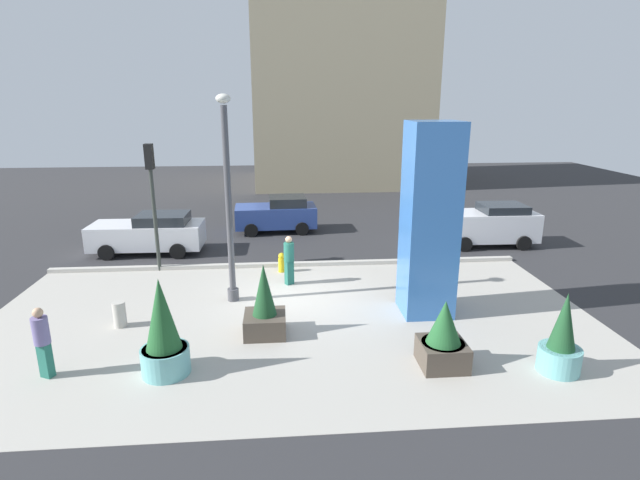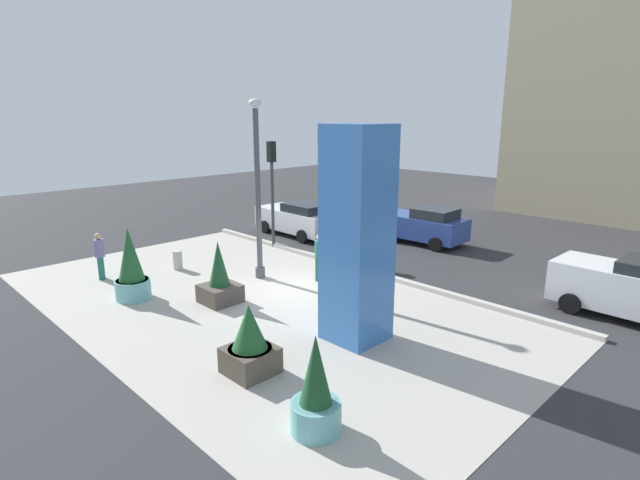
# 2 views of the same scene
# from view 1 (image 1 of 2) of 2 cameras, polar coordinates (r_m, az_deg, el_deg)

# --- Properties ---
(ground_plane) EXTENTS (60.00, 60.00, 0.00)m
(ground_plane) POSITION_cam_1_polar(r_m,az_deg,el_deg) (20.13, -3.73, -2.25)
(ground_plane) COLOR #2D2D30
(plaza_pavement) EXTENTS (18.00, 10.00, 0.02)m
(plaza_pavement) POSITION_cam_1_polar(r_m,az_deg,el_deg) (14.55, -3.26, -9.63)
(plaza_pavement) COLOR #ADA89E
(plaza_pavement) RESTS_ON ground_plane
(curb_strip) EXTENTS (18.00, 0.24, 0.16)m
(curb_strip) POSITION_cam_1_polar(r_m,az_deg,el_deg) (19.27, -3.69, -2.84)
(curb_strip) COLOR #B7B2A8
(curb_strip) RESTS_ON ground_plane
(lamp_post) EXTENTS (0.44, 0.44, 6.44)m
(lamp_post) POSITION_cam_1_polar(r_m,az_deg,el_deg) (15.43, -10.52, 3.95)
(lamp_post) COLOR #4C4C51
(lamp_post) RESTS_ON ground_plane
(art_pillar_blue) EXTENTS (1.45, 1.45, 5.71)m
(art_pillar_blue) POSITION_cam_1_polar(r_m,az_deg,el_deg) (14.73, 12.55, 2.13)
(art_pillar_blue) COLOR #3870BC
(art_pillar_blue) RESTS_ON ground_plane
(potted_plant_near_right) EXTENTS (0.99, 0.99, 2.02)m
(potted_plant_near_right) POSITION_cam_1_polar(r_m,az_deg,el_deg) (13.15, 26.15, -10.49)
(potted_plant_near_right) COLOR #6BB2B2
(potted_plant_near_right) RESTS_ON ground_plane
(potted_plant_by_pillar) EXTENTS (1.14, 1.14, 2.04)m
(potted_plant_by_pillar) POSITION_cam_1_polar(r_m,az_deg,el_deg) (13.71, -6.43, -7.91)
(potted_plant_by_pillar) COLOR #4C4238
(potted_plant_by_pillar) RESTS_ON ground_plane
(potted_plant_curbside) EXTENTS (1.10, 1.10, 1.71)m
(potted_plant_curbside) POSITION_cam_1_polar(r_m,az_deg,el_deg) (12.45, 14.08, -10.97)
(potted_plant_curbside) COLOR #4C4238
(potted_plant_curbside) RESTS_ON ground_plane
(potted_plant_near_left) EXTENTS (1.13, 1.13, 2.40)m
(potted_plant_near_left) POSITION_cam_1_polar(r_m,az_deg,el_deg) (12.23, -17.68, -10.32)
(potted_plant_near_left) COLOR #6BB2B2
(potted_plant_near_left) RESTS_ON ground_plane
(fire_hydrant) EXTENTS (0.36, 0.26, 0.75)m
(fire_hydrant) POSITION_cam_1_polar(r_m,az_deg,el_deg) (18.59, -4.44, -2.62)
(fire_hydrant) COLOR gold
(fire_hydrant) RESTS_ON ground_plane
(concrete_bollard) EXTENTS (0.36, 0.36, 0.75)m
(concrete_bollard) POSITION_cam_1_polar(r_m,az_deg,el_deg) (15.32, -22.17, -7.97)
(concrete_bollard) COLOR #B2ADA3
(concrete_bollard) RESTS_ON ground_plane
(traffic_light_corner) EXTENTS (0.28, 0.42, 4.76)m
(traffic_light_corner) POSITION_cam_1_polar(r_m,az_deg,el_deg) (19.02, -18.85, 5.82)
(traffic_light_corner) COLOR #333833
(traffic_light_corner) RESTS_ON ground_plane
(car_intersection) EXTENTS (4.62, 2.16, 1.67)m
(car_intersection) POSITION_cam_1_polar(r_m,az_deg,el_deg) (21.97, -19.11, 0.75)
(car_intersection) COLOR silver
(car_intersection) RESTS_ON ground_plane
(car_curb_west) EXTENTS (4.23, 2.07, 1.85)m
(car_curb_west) POSITION_cam_1_polar(r_m,az_deg,el_deg) (23.08, 18.90, 1.72)
(car_curb_west) COLOR silver
(car_curb_west) RESTS_ON ground_plane
(car_passing_lane) EXTENTS (3.97, 2.18, 1.72)m
(car_passing_lane) POSITION_cam_1_polar(r_m,az_deg,el_deg) (24.27, -4.95, 3.00)
(car_passing_lane) COLOR #2D4793
(car_passing_lane) RESTS_ON ground_plane
(pedestrian_on_sidewalk) EXTENTS (0.50, 0.50, 1.76)m
(pedestrian_on_sidewalk) POSITION_cam_1_polar(r_m,az_deg,el_deg) (17.15, -3.60, -2.06)
(pedestrian_on_sidewalk) COLOR #236656
(pedestrian_on_sidewalk) RESTS_ON ground_plane
(pedestrian_by_curb) EXTENTS (0.48, 0.48, 1.75)m
(pedestrian_by_curb) POSITION_cam_1_polar(r_m,az_deg,el_deg) (13.20, -29.46, -9.94)
(pedestrian_by_curb) COLOR #236656
(pedestrian_by_curb) RESTS_ON ground_plane
(highrise_across_street) EXTENTS (12.58, 10.52, 23.89)m
(highrise_across_street) POSITION_cam_1_polar(r_m,az_deg,el_deg) (39.59, 2.22, 24.18)
(highrise_across_street) COLOR tan
(highrise_across_street) RESTS_ON ground_plane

